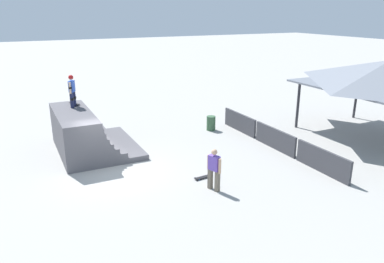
# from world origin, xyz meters

# --- Properties ---
(ground_plane) EXTENTS (160.00, 160.00, 0.00)m
(ground_plane) POSITION_xyz_m (0.00, 0.00, 0.00)
(ground_plane) COLOR #A3A09B
(quarter_pipe_ramp) EXTENTS (5.00, 3.75, 2.09)m
(quarter_pipe_ramp) POSITION_xyz_m (-2.91, -0.59, 0.89)
(quarter_pipe_ramp) COLOR #565459
(quarter_pipe_ramp) RESTS_ON ground
(skater_on_deck) EXTENTS (0.69, 0.45, 1.63)m
(skater_on_deck) POSITION_xyz_m (-3.97, -0.77, 3.03)
(skater_on_deck) COLOR #1E2347
(skater_on_deck) RESTS_ON quarter_pipe_ramp
(skateboard_on_deck) EXTENTS (0.87, 0.45, 0.09)m
(skateboard_on_deck) POSITION_xyz_m (-4.44, -0.63, 2.15)
(skateboard_on_deck) COLOR blue
(skateboard_on_deck) RESTS_ON quarter_pipe_ramp
(bystander_walking) EXTENTS (0.68, 0.37, 1.72)m
(bystander_walking) POSITION_xyz_m (3.64, 3.17, 0.95)
(bystander_walking) COLOR #6B6051
(bystander_walking) RESTS_ON ground
(skateboard_on_ground) EXTENTS (0.27, 0.81, 0.09)m
(skateboard_on_ground) POSITION_xyz_m (2.53, 3.25, 0.06)
(skateboard_on_ground) COLOR blue
(skateboard_on_ground) RESTS_ON ground
(barrier_fence) EXTENTS (9.67, 0.12, 1.05)m
(barrier_fence) POSITION_xyz_m (0.95, 8.26, 0.53)
(barrier_fence) COLOR #3D3D42
(barrier_fence) RESTS_ON ground
(trash_bin) EXTENTS (0.52, 0.52, 0.85)m
(trash_bin) POSITION_xyz_m (-3.20, 6.81, 0.42)
(trash_bin) COLOR #385B3D
(trash_bin) RESTS_ON ground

